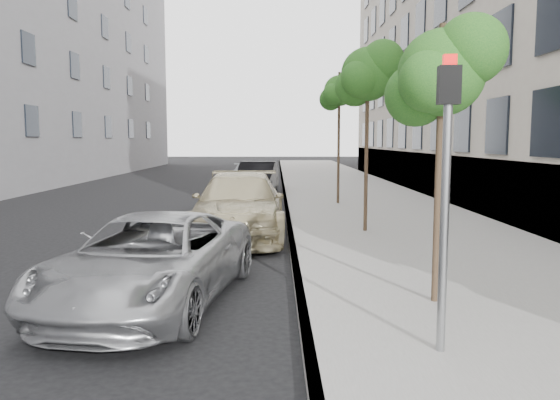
{
  "coord_description": "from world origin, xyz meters",
  "views": [
    {
      "loc": [
        0.79,
        -6.57,
        2.57
      ],
      "look_at": [
        0.86,
        3.21,
        1.5
      ],
      "focal_mm": 35.0,
      "sensor_mm": 36.0,
      "label": 1
    }
  ],
  "objects_px": {
    "tree_near": "(443,73)",
    "signal_pole": "(446,171)",
    "sedan_black": "(257,178)",
    "sedan_rear": "(247,175)",
    "tree_far": "(340,91)",
    "minivan": "(152,260)",
    "sedan_blue": "(252,192)",
    "tree_mid": "(369,74)",
    "suv": "(239,205)"
  },
  "relations": [
    {
      "from": "suv",
      "to": "sedan_blue",
      "type": "distance_m",
      "value": 5.92
    },
    {
      "from": "tree_mid",
      "to": "tree_near",
      "type": "bearing_deg",
      "value": -90.0
    },
    {
      "from": "tree_near",
      "to": "minivan",
      "type": "bearing_deg",
      "value": 175.6
    },
    {
      "from": "tree_far",
      "to": "sedan_blue",
      "type": "height_order",
      "value": "tree_far"
    },
    {
      "from": "tree_near",
      "to": "tree_far",
      "type": "bearing_deg",
      "value": 90.0
    },
    {
      "from": "signal_pole",
      "to": "minivan",
      "type": "xyz_separation_m",
      "value": [
        -3.86,
        2.31,
        -1.53
      ]
    },
    {
      "from": "sedan_black",
      "to": "sedan_rear",
      "type": "height_order",
      "value": "sedan_black"
    },
    {
      "from": "suv",
      "to": "tree_far",
      "type": "bearing_deg",
      "value": 62.33
    },
    {
      "from": "suv",
      "to": "sedan_black",
      "type": "bearing_deg",
      "value": 89.12
    },
    {
      "from": "tree_mid",
      "to": "signal_pole",
      "type": "relative_size",
      "value": 1.49
    },
    {
      "from": "suv",
      "to": "sedan_blue",
      "type": "xyz_separation_m",
      "value": [
        0.09,
        5.92,
        -0.18
      ]
    },
    {
      "from": "sedan_black",
      "to": "suv",
      "type": "bearing_deg",
      "value": -85.59
    },
    {
      "from": "sedan_black",
      "to": "signal_pole",
      "type": "bearing_deg",
      "value": -77.07
    },
    {
      "from": "sedan_blue",
      "to": "minivan",
      "type": "bearing_deg",
      "value": -91.23
    },
    {
      "from": "tree_near",
      "to": "sedan_black",
      "type": "distance_m",
      "value": 18.28
    },
    {
      "from": "tree_near",
      "to": "tree_far",
      "type": "distance_m",
      "value": 13.03
    },
    {
      "from": "tree_mid",
      "to": "sedan_black",
      "type": "height_order",
      "value": "tree_mid"
    },
    {
      "from": "sedan_blue",
      "to": "tree_near",
      "type": "bearing_deg",
      "value": -70.96
    },
    {
      "from": "tree_far",
      "to": "signal_pole",
      "type": "distance_m",
      "value": 15.14
    },
    {
      "from": "minivan",
      "to": "sedan_black",
      "type": "relative_size",
      "value": 1.07
    },
    {
      "from": "tree_near",
      "to": "minivan",
      "type": "distance_m",
      "value": 5.25
    },
    {
      "from": "signal_pole",
      "to": "minivan",
      "type": "bearing_deg",
      "value": 154.75
    },
    {
      "from": "sedan_black",
      "to": "sedan_rear",
      "type": "relative_size",
      "value": 1.11
    },
    {
      "from": "minivan",
      "to": "suv",
      "type": "bearing_deg",
      "value": 89.86
    },
    {
      "from": "minivan",
      "to": "suv",
      "type": "xyz_separation_m",
      "value": [
        0.98,
        6.02,
        0.14
      ]
    },
    {
      "from": "tree_near",
      "to": "sedan_blue",
      "type": "relative_size",
      "value": 1.09
    },
    {
      "from": "tree_far",
      "to": "signal_pole",
      "type": "relative_size",
      "value": 1.51
    },
    {
      "from": "suv",
      "to": "sedan_rear",
      "type": "xyz_separation_m",
      "value": [
        -0.66,
        16.54,
        -0.22
      ]
    },
    {
      "from": "minivan",
      "to": "tree_mid",
      "type": "bearing_deg",
      "value": 63.57
    },
    {
      "from": "signal_pole",
      "to": "sedan_rear",
      "type": "distance_m",
      "value": 25.17
    },
    {
      "from": "tree_near",
      "to": "suv",
      "type": "distance_m",
      "value": 7.71
    },
    {
      "from": "sedan_blue",
      "to": "sedan_rear",
      "type": "xyz_separation_m",
      "value": [
        -0.75,
        10.62,
        -0.04
      ]
    },
    {
      "from": "sedan_blue",
      "to": "sedan_black",
      "type": "xyz_separation_m",
      "value": [
        0.0,
        5.48,
        0.12
      ]
    },
    {
      "from": "tree_far",
      "to": "sedan_rear",
      "type": "relative_size",
      "value": 1.19
    },
    {
      "from": "tree_near",
      "to": "suv",
      "type": "xyz_separation_m",
      "value": [
        -3.42,
        6.36,
        -2.71
      ]
    },
    {
      "from": "minivan",
      "to": "sedan_blue",
      "type": "bearing_deg",
      "value": 93.96
    },
    {
      "from": "tree_far",
      "to": "signal_pole",
      "type": "xyz_separation_m",
      "value": [
        -0.53,
        -14.97,
        -2.2
      ]
    },
    {
      "from": "tree_near",
      "to": "tree_far",
      "type": "height_order",
      "value": "tree_far"
    },
    {
      "from": "sedan_rear",
      "to": "suv",
      "type": "bearing_deg",
      "value": -92.63
    },
    {
      "from": "signal_pole",
      "to": "tree_far",
      "type": "bearing_deg",
      "value": 93.6
    },
    {
      "from": "tree_mid",
      "to": "sedan_blue",
      "type": "distance_m",
      "value": 7.6
    },
    {
      "from": "tree_near",
      "to": "sedan_blue",
      "type": "xyz_separation_m",
      "value": [
        -3.33,
        12.28,
        -2.89
      ]
    },
    {
      "from": "tree_near",
      "to": "sedan_blue",
      "type": "height_order",
      "value": "tree_near"
    },
    {
      "from": "tree_mid",
      "to": "sedan_black",
      "type": "relative_size",
      "value": 1.06
    },
    {
      "from": "tree_far",
      "to": "suv",
      "type": "bearing_deg",
      "value": -117.24
    },
    {
      "from": "tree_near",
      "to": "signal_pole",
      "type": "relative_size",
      "value": 1.25
    },
    {
      "from": "minivan",
      "to": "sedan_rear",
      "type": "height_order",
      "value": "minivan"
    },
    {
      "from": "tree_near",
      "to": "signal_pole",
      "type": "xyz_separation_m",
      "value": [
        -0.53,
        -1.97,
        -1.32
      ]
    },
    {
      "from": "tree_near",
      "to": "minivan",
      "type": "xyz_separation_m",
      "value": [
        -4.39,
        0.34,
        -2.85
      ]
    },
    {
      "from": "sedan_black",
      "to": "tree_far",
      "type": "bearing_deg",
      "value": -50.19
    }
  ]
}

